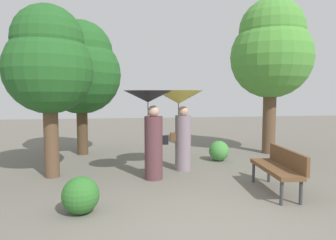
{
  "coord_description": "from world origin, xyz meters",
  "views": [
    {
      "loc": [
        -1.12,
        -3.86,
        1.88
      ],
      "look_at": [
        0.0,
        3.1,
        1.27
      ],
      "focal_mm": 31.82,
      "sensor_mm": 36.0,
      "label": 1
    }
  ],
  "objects_px": {
    "park_bench": "(279,166)",
    "tree_near_right": "(271,50)",
    "person_right": "(180,112)",
    "tree_near_left": "(81,68)",
    "person_left": "(151,120)",
    "tree_mid_left": "(49,61)"
  },
  "relations": [
    {
      "from": "park_bench",
      "to": "tree_near_right",
      "type": "relative_size",
      "value": 0.32
    },
    {
      "from": "person_right",
      "to": "tree_near_left",
      "type": "xyz_separation_m",
      "value": [
        -2.63,
        2.44,
        1.25
      ]
    },
    {
      "from": "person_left",
      "to": "tree_mid_left",
      "type": "distance_m",
      "value": 2.6
    },
    {
      "from": "person_left",
      "to": "tree_mid_left",
      "type": "bearing_deg",
      "value": 71.8
    },
    {
      "from": "person_right",
      "to": "tree_near_right",
      "type": "relative_size",
      "value": 0.41
    },
    {
      "from": "person_left",
      "to": "park_bench",
      "type": "distance_m",
      "value": 2.79
    },
    {
      "from": "tree_near_left",
      "to": "park_bench",
      "type": "bearing_deg",
      "value": -46.35
    },
    {
      "from": "person_right",
      "to": "tree_near_right",
      "type": "xyz_separation_m",
      "value": [
        3.24,
        1.69,
        1.82
      ]
    },
    {
      "from": "person_right",
      "to": "tree_mid_left",
      "type": "bearing_deg",
      "value": 88.03
    },
    {
      "from": "tree_near_right",
      "to": "tree_near_left",
      "type": "bearing_deg",
      "value": 172.7
    },
    {
      "from": "park_bench",
      "to": "tree_near_right",
      "type": "distance_m",
      "value": 4.86
    },
    {
      "from": "person_left",
      "to": "tree_near_right",
      "type": "height_order",
      "value": "tree_near_right"
    },
    {
      "from": "tree_near_right",
      "to": "person_left",
      "type": "bearing_deg",
      "value": -149.69
    },
    {
      "from": "tree_near_right",
      "to": "tree_mid_left",
      "type": "relative_size",
      "value": 1.26
    },
    {
      "from": "person_left",
      "to": "tree_near_left",
      "type": "height_order",
      "value": "tree_near_left"
    },
    {
      "from": "person_right",
      "to": "tree_near_right",
      "type": "height_order",
      "value": "tree_near_right"
    },
    {
      "from": "person_right",
      "to": "park_bench",
      "type": "xyz_separation_m",
      "value": [
        1.55,
        -1.94,
        -0.94
      ]
    },
    {
      "from": "person_left",
      "to": "person_right",
      "type": "bearing_deg",
      "value": -54.2
    },
    {
      "from": "person_right",
      "to": "park_bench",
      "type": "distance_m",
      "value": 2.65
    },
    {
      "from": "person_left",
      "to": "person_right",
      "type": "distance_m",
      "value": 1.04
    },
    {
      "from": "tree_near_left",
      "to": "person_right",
      "type": "bearing_deg",
      "value": -42.91
    },
    {
      "from": "tree_near_left",
      "to": "tree_near_right",
      "type": "height_order",
      "value": "tree_near_right"
    }
  ]
}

